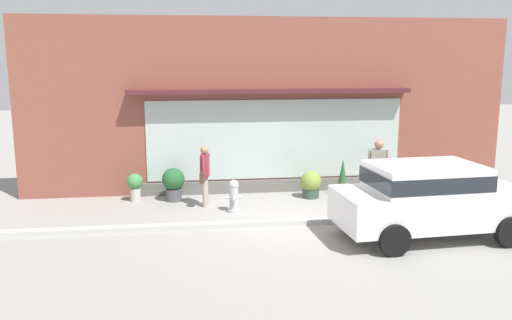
{
  "coord_description": "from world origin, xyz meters",
  "views": [
    {
      "loc": [
        -2.44,
        -11.99,
        3.82
      ],
      "look_at": [
        -0.66,
        1.2,
        1.29
      ],
      "focal_mm": 37.64,
      "sensor_mm": 36.0,
      "label": 1
    }
  ],
  "objects_px": {
    "pedestrian_with_handbag": "(205,172)",
    "potted_plant_window_center": "(424,178)",
    "potted_plant_low_front": "(135,185)",
    "pedestrian_passerby": "(378,167)",
    "potted_plant_corner_tall": "(173,183)",
    "potted_plant_by_entrance": "(311,184)",
    "potted_plant_trailing_edge": "(343,179)",
    "fire_hydrant": "(234,196)",
    "parked_car_white": "(429,196)"
  },
  "relations": [
    {
      "from": "pedestrian_passerby",
      "to": "potted_plant_trailing_edge",
      "type": "xyz_separation_m",
      "value": [
        -0.58,
        1.15,
        -0.55
      ]
    },
    {
      "from": "potted_plant_corner_tall",
      "to": "potted_plant_window_center",
      "type": "bearing_deg",
      "value": -1.27
    },
    {
      "from": "potted_plant_by_entrance",
      "to": "potted_plant_trailing_edge",
      "type": "distance_m",
      "value": 0.92
    },
    {
      "from": "pedestrian_with_handbag",
      "to": "potted_plant_trailing_edge",
      "type": "xyz_separation_m",
      "value": [
        3.86,
        0.54,
        -0.43
      ]
    },
    {
      "from": "pedestrian_with_handbag",
      "to": "potted_plant_window_center",
      "type": "relative_size",
      "value": 1.67
    },
    {
      "from": "pedestrian_with_handbag",
      "to": "parked_car_white",
      "type": "xyz_separation_m",
      "value": [
        4.66,
        -3.12,
        -0.02
      ]
    },
    {
      "from": "parked_car_white",
      "to": "potted_plant_corner_tall",
      "type": "xyz_separation_m",
      "value": [
        -5.48,
        3.81,
        -0.41
      ]
    },
    {
      "from": "pedestrian_with_handbag",
      "to": "potted_plant_by_entrance",
      "type": "xyz_separation_m",
      "value": [
        2.95,
        0.52,
        -0.54
      ]
    },
    {
      "from": "pedestrian_passerby",
      "to": "parked_car_white",
      "type": "height_order",
      "value": "pedestrian_passerby"
    },
    {
      "from": "potted_plant_low_front",
      "to": "potted_plant_trailing_edge",
      "type": "xyz_separation_m",
      "value": [
        5.72,
        -0.25,
        0.06
      ]
    },
    {
      "from": "potted_plant_low_front",
      "to": "potted_plant_by_entrance",
      "type": "height_order",
      "value": "potted_plant_low_front"
    },
    {
      "from": "pedestrian_passerby",
      "to": "potted_plant_trailing_edge",
      "type": "distance_m",
      "value": 1.4
    },
    {
      "from": "pedestrian_with_handbag",
      "to": "potted_plant_corner_tall",
      "type": "distance_m",
      "value": 1.16
    },
    {
      "from": "pedestrian_with_handbag",
      "to": "potted_plant_by_entrance",
      "type": "distance_m",
      "value": 3.04
    },
    {
      "from": "pedestrian_with_handbag",
      "to": "potted_plant_low_front",
      "type": "xyz_separation_m",
      "value": [
        -1.86,
        0.79,
        -0.49
      ]
    },
    {
      "from": "pedestrian_passerby",
      "to": "potted_plant_window_center",
      "type": "distance_m",
      "value": 2.24
    },
    {
      "from": "potted_plant_low_front",
      "to": "potted_plant_by_entrance",
      "type": "distance_m",
      "value": 4.81
    },
    {
      "from": "potted_plant_trailing_edge",
      "to": "potted_plant_corner_tall",
      "type": "bearing_deg",
      "value": 178.24
    },
    {
      "from": "potted_plant_window_center",
      "to": "fire_hydrant",
      "type": "bearing_deg",
      "value": -168.74
    },
    {
      "from": "potted_plant_low_front",
      "to": "potted_plant_window_center",
      "type": "xyz_separation_m",
      "value": [
        8.13,
        -0.26,
        0.01
      ]
    },
    {
      "from": "parked_car_white",
      "to": "potted_plant_window_center",
      "type": "distance_m",
      "value": 4.02
    },
    {
      "from": "fire_hydrant",
      "to": "parked_car_white",
      "type": "distance_m",
      "value": 4.73
    },
    {
      "from": "parked_car_white",
      "to": "potted_plant_low_front",
      "type": "xyz_separation_m",
      "value": [
        -6.51,
        3.92,
        -0.47
      ]
    },
    {
      "from": "pedestrian_passerby",
      "to": "potted_plant_by_entrance",
      "type": "relative_size",
      "value": 2.34
    },
    {
      "from": "fire_hydrant",
      "to": "potted_plant_window_center",
      "type": "bearing_deg",
      "value": 11.26
    },
    {
      "from": "potted_plant_corner_tall",
      "to": "potted_plant_window_center",
      "type": "height_order",
      "value": "potted_plant_window_center"
    },
    {
      "from": "fire_hydrant",
      "to": "potted_plant_by_entrance",
      "type": "height_order",
      "value": "fire_hydrant"
    },
    {
      "from": "fire_hydrant",
      "to": "potted_plant_window_center",
      "type": "distance_m",
      "value": 5.68
    },
    {
      "from": "pedestrian_with_handbag",
      "to": "parked_car_white",
      "type": "height_order",
      "value": "parked_car_white"
    },
    {
      "from": "pedestrian_passerby",
      "to": "potted_plant_low_front",
      "type": "relative_size",
      "value": 2.32
    },
    {
      "from": "potted_plant_low_front",
      "to": "potted_plant_window_center",
      "type": "relative_size",
      "value": 0.79
    },
    {
      "from": "potted_plant_by_entrance",
      "to": "potted_plant_trailing_edge",
      "type": "xyz_separation_m",
      "value": [
        0.91,
        0.03,
        0.12
      ]
    },
    {
      "from": "pedestrian_passerby",
      "to": "potted_plant_window_center",
      "type": "xyz_separation_m",
      "value": [
        1.83,
        1.14,
        -0.6
      ]
    },
    {
      "from": "potted_plant_corner_tall",
      "to": "potted_plant_window_center",
      "type": "distance_m",
      "value": 7.1
    },
    {
      "from": "pedestrian_with_handbag",
      "to": "potted_plant_corner_tall",
      "type": "bearing_deg",
      "value": -117.75
    },
    {
      "from": "pedestrian_passerby",
      "to": "potted_plant_low_front",
      "type": "bearing_deg",
      "value": -172.44
    },
    {
      "from": "pedestrian_passerby",
      "to": "potted_plant_window_center",
      "type": "relative_size",
      "value": 1.84
    },
    {
      "from": "pedestrian_passerby",
      "to": "potted_plant_by_entrance",
      "type": "bearing_deg",
      "value": 163.19
    },
    {
      "from": "potted_plant_by_entrance",
      "to": "potted_plant_window_center",
      "type": "distance_m",
      "value": 3.32
    },
    {
      "from": "fire_hydrant",
      "to": "potted_plant_corner_tall",
      "type": "bearing_deg",
      "value": 140.24
    },
    {
      "from": "pedestrian_with_handbag",
      "to": "potted_plant_by_entrance",
      "type": "relative_size",
      "value": 2.13
    },
    {
      "from": "pedestrian_with_handbag",
      "to": "potted_plant_trailing_edge",
      "type": "bearing_deg",
      "value": 110.11
    },
    {
      "from": "potted_plant_trailing_edge",
      "to": "fire_hydrant",
      "type": "bearing_deg",
      "value": -160.44
    },
    {
      "from": "parked_car_white",
      "to": "potted_plant_low_front",
      "type": "distance_m",
      "value": 7.62
    },
    {
      "from": "fire_hydrant",
      "to": "parked_car_white",
      "type": "xyz_separation_m",
      "value": [
        3.96,
        -2.55,
        0.5
      ]
    },
    {
      "from": "parked_car_white",
      "to": "potted_plant_trailing_edge",
      "type": "bearing_deg",
      "value": 98.58
    },
    {
      "from": "potted_plant_corner_tall",
      "to": "potted_plant_by_entrance",
      "type": "relative_size",
      "value": 1.2
    },
    {
      "from": "potted_plant_low_front",
      "to": "pedestrian_passerby",
      "type": "bearing_deg",
      "value": -12.54
    },
    {
      "from": "parked_car_white",
      "to": "potted_plant_window_center",
      "type": "height_order",
      "value": "parked_car_white"
    },
    {
      "from": "parked_car_white",
      "to": "potted_plant_trailing_edge",
      "type": "xyz_separation_m",
      "value": [
        -0.8,
        3.67,
        -0.41
      ]
    }
  ]
}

